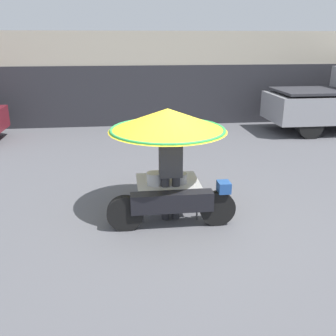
% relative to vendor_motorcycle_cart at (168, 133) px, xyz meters
% --- Properties ---
extents(ground_plane, '(36.00, 36.00, 0.00)m').
position_rel_vendor_motorcycle_cart_xyz_m(ground_plane, '(0.22, -0.36, -1.49)').
color(ground_plane, '#56565B').
extents(shopfront_building, '(28.00, 2.06, 3.23)m').
position_rel_vendor_motorcycle_cart_xyz_m(shopfront_building, '(0.22, 8.31, 0.12)').
color(shopfront_building, '#B2A893').
rests_on(shopfront_building, ground).
extents(vendor_motorcycle_cart, '(2.13, 2.01, 1.89)m').
position_rel_vendor_motorcycle_cart_xyz_m(vendor_motorcycle_cart, '(0.00, 0.00, 0.00)').
color(vendor_motorcycle_cart, black).
rests_on(vendor_motorcycle_cart, ground).
extents(vendor_person, '(0.38, 0.22, 1.59)m').
position_rel_vendor_motorcycle_cart_xyz_m(vendor_person, '(0.02, -0.21, -0.60)').
color(vendor_person, '#2D2D33').
rests_on(vendor_person, ground).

